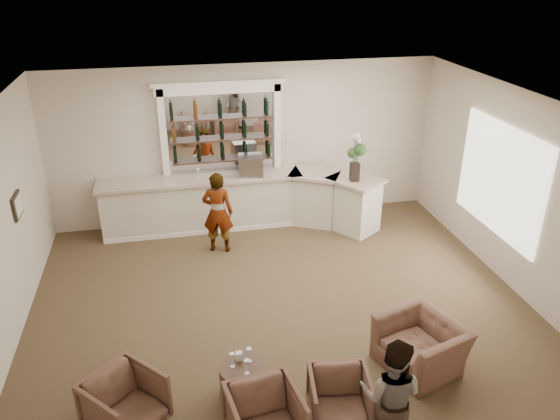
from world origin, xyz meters
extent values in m
plane|color=brown|center=(0.00, 0.00, 0.00)|extent=(8.00, 8.00, 0.00)
cube|color=beige|center=(0.00, 3.50, 1.65)|extent=(8.00, 0.04, 3.30)
cube|color=beige|center=(4.00, 0.00, 1.65)|extent=(0.04, 7.00, 3.30)
cube|color=white|center=(0.00, 0.00, 3.30)|extent=(8.00, 7.00, 0.04)
cube|color=white|center=(3.97, 0.50, 1.70)|extent=(0.05, 2.40, 1.90)
cube|color=black|center=(-3.97, 1.20, 1.65)|extent=(0.04, 0.46, 0.38)
cube|color=beige|center=(-3.94, 1.20, 1.65)|extent=(0.01, 0.38, 0.30)
cube|color=beige|center=(-1.00, 3.15, 0.54)|extent=(4.00, 0.70, 1.08)
cube|color=beige|center=(-1.00, 3.13, 1.11)|extent=(4.10, 0.82, 0.06)
cube|color=beige|center=(1.35, 2.92, 0.54)|extent=(1.12, 1.04, 1.08)
cube|color=beige|center=(1.35, 2.90, 1.11)|extent=(1.27, 1.19, 0.06)
cube|color=beige|center=(2.05, 2.40, 0.54)|extent=(1.08, 1.14, 1.08)
cube|color=beige|center=(2.05, 2.38, 1.11)|extent=(1.24, 1.29, 0.06)
cube|color=white|center=(-1.00, 2.82, 0.05)|extent=(4.00, 0.06, 0.10)
cube|color=white|center=(-0.50, 3.48, 1.95)|extent=(2.15, 0.02, 1.65)
cube|color=white|center=(-1.65, 3.42, 1.45)|extent=(0.14, 0.16, 2.90)
cube|color=white|center=(0.65, 3.42, 1.45)|extent=(0.14, 0.16, 2.90)
cube|color=white|center=(-0.50, 3.42, 2.84)|extent=(2.52, 0.16, 0.18)
cube|color=white|center=(-0.50, 3.42, 2.96)|extent=(2.64, 0.20, 0.08)
cube|color=#34221A|center=(-0.50, 3.37, 1.38)|extent=(2.05, 0.20, 0.03)
cube|color=#34221A|center=(-0.50, 3.37, 1.82)|extent=(2.05, 0.20, 0.03)
cube|color=#34221A|center=(-0.50, 3.37, 2.26)|extent=(2.05, 0.20, 0.03)
cylinder|color=#4A3120|center=(-0.90, -1.89, 0.25)|extent=(0.60, 0.60, 0.50)
imported|color=gray|center=(-0.77, 2.10, 0.80)|extent=(0.67, 0.53, 1.60)
imported|color=gray|center=(0.61, -3.00, 0.75)|extent=(0.92, 0.87, 1.50)
imported|color=brown|center=(-2.34, -2.08, 0.37)|extent=(1.13, 1.13, 0.74)
imported|color=brown|center=(-0.76, -2.67, 0.38)|extent=(0.91, 0.93, 0.75)
imported|color=brown|center=(0.18, -2.53, 0.34)|extent=(0.82, 0.84, 0.68)
imported|color=brown|center=(1.58, -1.79, 0.35)|extent=(1.24, 1.32, 0.70)
cube|color=#B0B0B5|center=(0.01, 2.99, 1.35)|extent=(0.53, 0.46, 0.43)
cube|color=black|center=(1.98, 2.29, 1.32)|extent=(0.17, 0.17, 0.37)
cube|color=white|center=(-0.92, -1.75, 0.56)|extent=(0.08, 0.08, 0.12)
camera|label=1|loc=(-1.56, -7.25, 5.20)|focal=35.00mm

